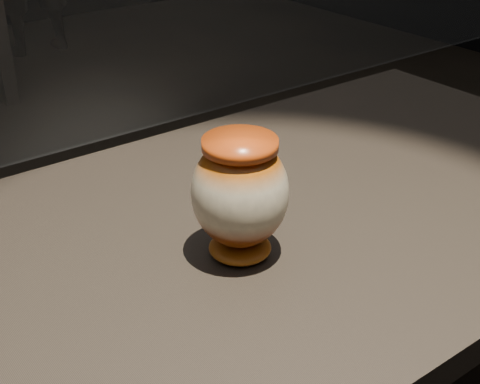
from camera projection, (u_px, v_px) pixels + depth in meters
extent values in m
cube|color=black|center=(146.00, 278.00, 1.00)|extent=(2.00, 0.80, 0.05)
cube|color=black|center=(455.00, 304.00, 1.67)|extent=(0.08, 0.70, 0.85)
ellipsoid|color=#6C2909|center=(240.00, 247.00, 1.01)|extent=(0.12, 0.12, 0.03)
ellipsoid|color=beige|center=(240.00, 193.00, 0.96)|extent=(0.19, 0.19, 0.17)
cylinder|color=#BC5811|center=(240.00, 144.00, 0.92)|extent=(0.14, 0.14, 0.02)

